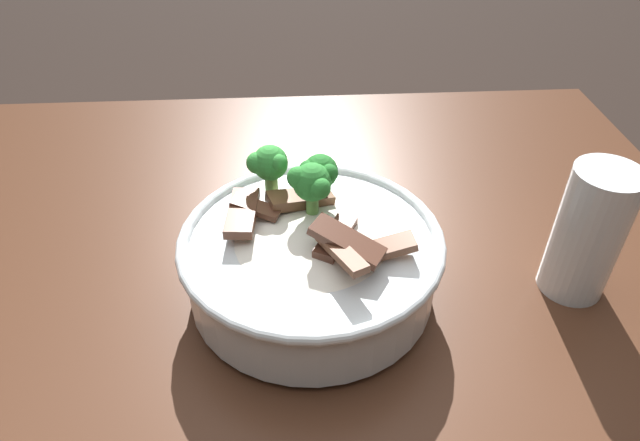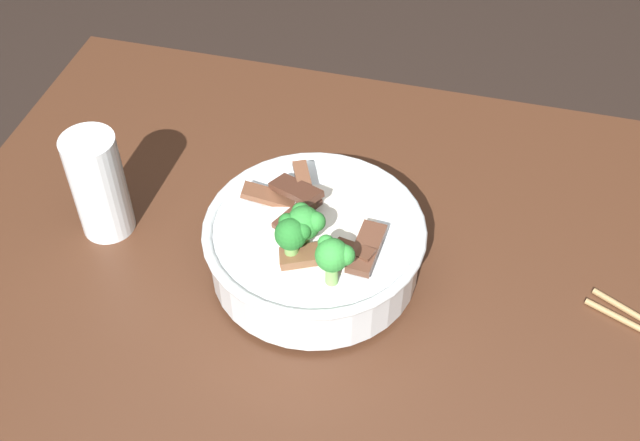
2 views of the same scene
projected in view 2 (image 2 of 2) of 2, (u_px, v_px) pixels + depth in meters
dining_table at (384, 373)px, 0.99m from camera, size 1.13×0.82×0.80m
rice_bowl at (314, 243)px, 0.89m from camera, size 0.25×0.25×0.13m
drinking_glass at (100, 191)px, 0.93m from camera, size 0.06×0.06×0.14m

